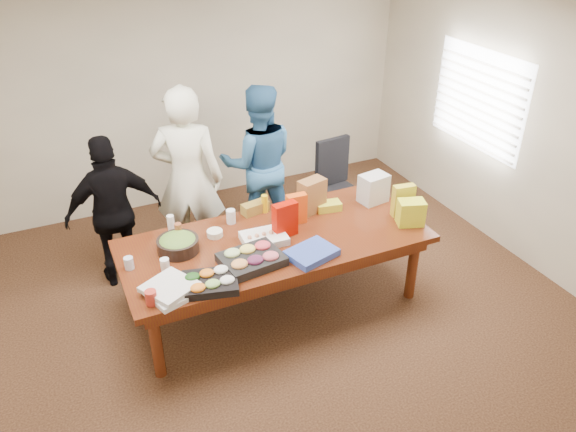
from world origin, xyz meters
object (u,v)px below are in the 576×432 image
person_right (259,163)px  sheet_cake (264,238)px  office_chair (340,190)px  salad_bowl (178,245)px  conference_table (276,272)px  person_center (188,180)px

person_right → sheet_cake: 1.39m
office_chair → salad_bowl: (-2.08, -0.80, 0.29)m
conference_table → person_center: (-0.50, 1.04, 0.61)m
person_center → conference_table: bearing=139.2°
conference_table → person_right: size_ratio=1.57×
person_center → person_right: person_center is taller
conference_table → person_center: 1.30m
office_chair → sheet_cake: bearing=-151.0°
sheet_cake → office_chair: bearing=39.1°
person_right → sheet_cake: person_right is taller
sheet_cake → person_right: bearing=73.0°
office_chair → person_right: 0.99m
conference_table → person_right: bearing=74.2°
person_right → sheet_cake: size_ratio=4.50×
conference_table → person_right: (0.37, 1.29, 0.51)m
conference_table → office_chair: size_ratio=2.72×
person_right → salad_bowl: 1.66m
conference_table → salad_bowl: (-0.86, 0.17, 0.43)m
sheet_cake → salad_bowl: (-0.74, 0.18, 0.03)m
salad_bowl → person_right: bearing=42.6°
person_center → person_right: 0.91m
conference_table → salad_bowl: 0.97m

